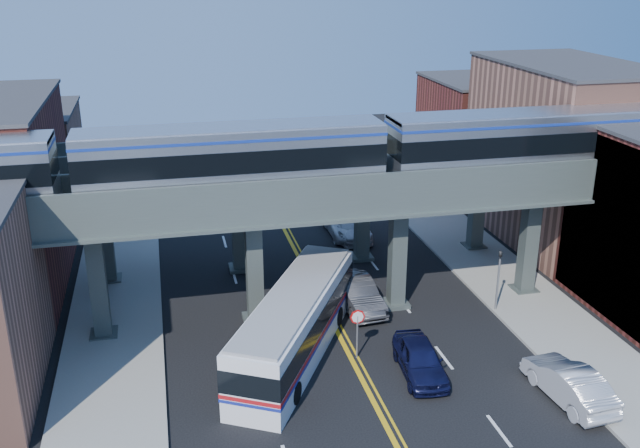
% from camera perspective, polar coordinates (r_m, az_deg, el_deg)
% --- Properties ---
extents(ground, '(120.00, 120.00, 0.00)m').
position_cam_1_polar(ground, '(33.41, 3.88, -13.24)').
color(ground, black).
rests_on(ground, ground).
extents(sidewalk_west, '(5.00, 70.00, 0.16)m').
position_cam_1_polar(sidewalk_west, '(41.03, -16.04, -7.13)').
color(sidewalk_west, gray).
rests_on(sidewalk_west, ground).
extents(sidewalk_east, '(5.00, 70.00, 0.16)m').
position_cam_1_polar(sidewalk_east, '(45.50, 14.23, -4.16)').
color(sidewalk_east, gray).
rests_on(sidewalk_east, ground).
extents(building_west_c, '(8.00, 10.00, 8.00)m').
position_cam_1_polar(building_west_c, '(58.29, -22.61, 4.39)').
color(building_west_c, '#A16753').
rests_on(building_west_c, ground).
extents(building_east_b, '(8.00, 14.00, 12.00)m').
position_cam_1_polar(building_east_b, '(51.87, 18.78, 5.34)').
color(building_east_b, '#A16753').
rests_on(building_east_b, ground).
extents(building_east_c, '(8.00, 10.00, 9.00)m').
position_cam_1_polar(building_east_c, '(63.29, 12.60, 7.09)').
color(building_east_c, maroon).
rests_on(building_east_c, ground).
extents(mural_panel, '(0.10, 9.50, 9.50)m').
position_cam_1_polar(mural_panel, '(40.60, 22.42, -1.00)').
color(mural_panel, teal).
rests_on(mural_panel, ground).
extents(elevated_viaduct_near, '(52.00, 3.60, 7.40)m').
position_cam_1_polar(elevated_viaduct_near, '(37.53, 0.61, 1.71)').
color(elevated_viaduct_near, '#39433F').
rests_on(elevated_viaduct_near, ground).
extents(elevated_viaduct_far, '(52.00, 3.60, 7.40)m').
position_cam_1_polar(elevated_viaduct_far, '(44.06, -1.53, 4.54)').
color(elevated_viaduct_far, '#39433F').
rests_on(elevated_viaduct_far, ground).
extents(transit_train, '(47.27, 2.96, 3.45)m').
position_cam_1_polar(transit_train, '(35.93, -7.05, 5.37)').
color(transit_train, black).
rests_on(transit_train, elevated_viaduct_near).
extents(stop_sign, '(0.76, 0.09, 2.63)m').
position_cam_1_polar(stop_sign, '(35.04, 3.01, -8.14)').
color(stop_sign, slate).
rests_on(stop_sign, ground).
extents(traffic_signal, '(0.15, 0.18, 4.10)m').
position_cam_1_polar(traffic_signal, '(40.38, 14.10, -3.90)').
color(traffic_signal, slate).
rests_on(traffic_signal, ground).
extents(transit_bus, '(8.50, 12.33, 3.23)m').
position_cam_1_polar(transit_bus, '(35.34, -1.99, -8.04)').
color(transit_bus, white).
rests_on(transit_bus, ground).
extents(car_lane_a, '(2.30, 4.85, 1.60)m').
position_cam_1_polar(car_lane_a, '(34.51, 8.01, -10.65)').
color(car_lane_a, '#0E1033').
rests_on(car_lane_a, ground).
extents(car_lane_b, '(2.24, 5.33, 1.71)m').
position_cam_1_polar(car_lane_b, '(40.34, 2.99, -5.56)').
color(car_lane_b, '#333336').
rests_on(car_lane_b, ground).
extents(car_lane_c, '(2.55, 5.51, 1.53)m').
position_cam_1_polar(car_lane_c, '(50.78, 2.09, -0.07)').
color(car_lane_c, silver).
rests_on(car_lane_c, ground).
extents(car_lane_d, '(2.28, 5.38, 1.55)m').
position_cam_1_polar(car_lane_d, '(50.45, 2.41, -0.20)').
color(car_lane_d, silver).
rests_on(car_lane_d, ground).
extents(car_parked_curb, '(2.20, 5.21, 1.67)m').
position_cam_1_polar(car_parked_curb, '(34.23, 19.29, -11.92)').
color(car_parked_curb, silver).
rests_on(car_parked_curb, ground).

